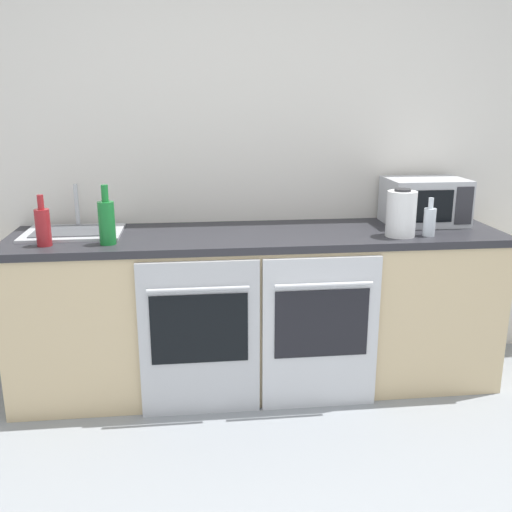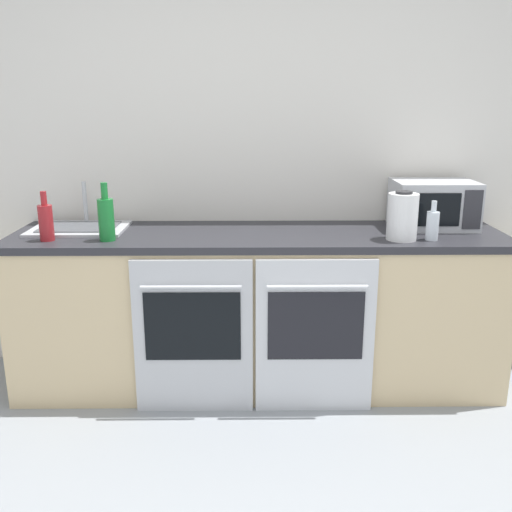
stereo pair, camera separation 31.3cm
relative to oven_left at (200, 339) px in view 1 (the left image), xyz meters
name	(u,v)px [view 1 (the left image)]	position (x,y,z in m)	size (l,w,h in m)	color
wall_back	(251,150)	(0.34, 0.68, 0.88)	(10.00, 0.06, 2.60)	silver
counter_back	(258,309)	(0.34, 0.33, 0.02)	(2.67, 0.65, 0.88)	#D1B789
oven_left	(200,339)	(0.00, 0.00, 0.00)	(0.61, 0.06, 0.82)	#B7BABF
oven_right	(321,333)	(0.62, 0.00, 0.00)	(0.61, 0.06, 0.82)	silver
microwave	(425,201)	(1.32, 0.45, 0.60)	(0.44, 0.33, 0.26)	#B7BABF
bottle_red	(43,226)	(-0.75, 0.16, 0.56)	(0.07, 0.07, 0.25)	maroon
bottle_clear	(430,221)	(1.23, 0.15, 0.54)	(0.06, 0.06, 0.20)	silver
bottle_green	(107,221)	(-0.44, 0.16, 0.58)	(0.08, 0.08, 0.30)	#19722D
kettle	(401,213)	(1.07, 0.16, 0.59)	(0.16, 0.16, 0.25)	white
sink	(74,231)	(-0.66, 0.41, 0.48)	(0.51, 0.38, 0.25)	#B7BABF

